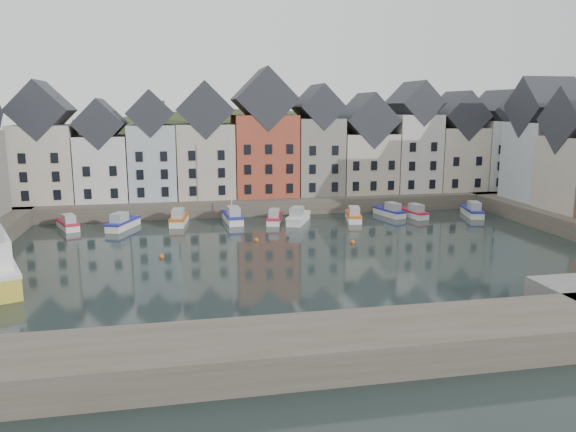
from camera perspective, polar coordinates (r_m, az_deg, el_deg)
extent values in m
plane|color=black|center=(54.38, 2.16, -4.35)|extent=(260.00, 260.00, 0.00)
cube|color=#484437|center=(82.99, -2.65, 1.73)|extent=(90.00, 16.00, 2.00)
cube|color=#484437|center=(32.02, -6.37, -13.85)|extent=(50.00, 6.00, 2.00)
ellipsoid|color=#29361B|center=(112.46, -4.58, -5.74)|extent=(153.60, 70.40, 64.00)
sphere|color=black|center=(102.08, -12.33, 7.59)|extent=(5.77, 5.77, 5.77)
sphere|color=black|center=(117.89, 7.14, 7.91)|extent=(5.27, 5.27, 5.27)
sphere|color=black|center=(114.22, 11.53, 7.55)|extent=(5.07, 5.07, 5.07)
sphere|color=black|center=(109.63, 2.76, 7.59)|extent=(5.01, 5.01, 5.01)
sphere|color=black|center=(110.81, -24.66, 5.99)|extent=(3.94, 3.94, 3.94)
sphere|color=black|center=(118.57, 8.82, 7.84)|extent=(5.21, 5.21, 5.21)
sphere|color=black|center=(110.71, -3.92, 7.87)|extent=(5.45, 5.45, 5.45)
sphere|color=black|center=(111.43, 15.54, 6.94)|extent=(4.49, 4.49, 4.49)
cube|color=beige|center=(81.10, -23.37, 4.92)|extent=(7.67, 8.00, 10.07)
cube|color=#212329|center=(80.76, -23.75, 9.81)|extent=(7.67, 8.16, 7.67)
cube|color=silver|center=(79.97, -18.22, 4.67)|extent=(6.56, 8.00, 8.61)
cube|color=#212329|center=(79.58, -18.48, 8.91)|extent=(6.56, 8.16, 6.56)
cube|color=#ACB7BE|center=(79.38, -13.55, 5.38)|extent=(6.20, 8.00, 10.02)
cube|color=#212329|center=(79.03, -13.77, 10.10)|extent=(6.20, 8.16, 6.20)
cube|color=#B5A999|center=(79.42, -8.41, 5.59)|extent=(7.70, 8.00, 10.08)
cube|color=#212329|center=(79.07, -8.55, 10.61)|extent=(7.70, 8.16, 7.70)
cube|color=#A2422E|center=(80.22, -2.43, 6.19)|extent=(8.69, 8.00, 11.28)
cube|color=#212329|center=(79.93, -2.47, 11.76)|extent=(8.69, 8.16, 8.69)
cube|color=gray|center=(81.78, 2.95, 6.10)|extent=(6.43, 8.00, 10.78)
cube|color=#212329|center=(81.47, 3.00, 11.00)|extent=(6.43, 8.16, 6.43)
cube|color=beige|center=(83.97, 7.80, 5.38)|extent=(7.88, 8.00, 8.56)
cube|color=#212329|center=(83.59, 7.91, 9.63)|extent=(7.88, 8.16, 7.88)
cube|color=beige|center=(86.52, 12.45, 6.29)|extent=(6.50, 8.00, 11.27)
cube|color=#212329|center=(86.25, 12.65, 11.09)|extent=(6.50, 8.16, 6.50)
cube|color=beige|center=(89.64, 16.55, 5.63)|extent=(7.23, 8.00, 9.32)
cube|color=#212329|center=(89.31, 16.78, 9.75)|extent=(7.23, 8.16, 7.23)
cube|color=silver|center=(92.99, 20.33, 5.89)|extent=(6.18, 8.00, 10.32)
cube|color=#212329|center=(92.70, 20.61, 10.00)|extent=(6.18, 8.16, 6.18)
cube|color=#ACB7BE|center=(83.08, 24.38, 5.07)|extent=(7.47, 8.00, 10.38)
cube|color=#212329|center=(82.76, 24.78, 10.01)|extent=(7.62, 8.00, 8.00)
sphere|color=#C25816|center=(61.24, -3.23, -2.46)|extent=(0.50, 0.50, 0.50)
sphere|color=#C25816|center=(60.59, 6.59, -2.66)|extent=(0.50, 0.50, 0.50)
sphere|color=#C25816|center=(55.86, -12.73, -4.05)|extent=(0.50, 0.50, 0.50)
cube|color=silver|center=(72.42, -21.46, -0.98)|extent=(3.44, 5.46, 0.96)
cube|color=#B51933|center=(72.32, -21.48, -0.57)|extent=(3.56, 5.59, 0.22)
cube|color=#989EA0|center=(71.46, -21.38, -0.26)|extent=(1.93, 2.41, 1.05)
cube|color=silver|center=(70.44, -16.39, -0.95)|extent=(3.79, 6.00, 1.06)
cube|color=#202595|center=(70.33, -16.41, -0.49)|extent=(3.92, 6.14, 0.24)
cube|color=#989EA0|center=(69.47, -16.77, -0.16)|extent=(2.12, 2.65, 1.15)
cube|color=silver|center=(71.58, -10.99, -0.51)|extent=(2.51, 5.97, 1.06)
cube|color=#C25816|center=(71.47, -11.01, -0.06)|extent=(2.62, 6.10, 0.24)
cube|color=#989EA0|center=(70.51, -11.11, 0.27)|extent=(1.65, 2.48, 1.16)
cube|color=silver|center=(71.65, -5.65, -0.34)|extent=(2.19, 6.10, 1.10)
cube|color=#202595|center=(71.54, -5.66, 0.13)|extent=(2.29, 6.23, 0.25)
cube|color=#989EA0|center=(70.55, -5.55, 0.48)|extent=(1.55, 2.49, 1.20)
cylinder|color=silver|center=(71.35, -5.82, 4.21)|extent=(0.14, 0.14, 11.00)
cube|color=silver|center=(70.98, -1.36, -0.43)|extent=(2.87, 5.46, 0.96)
cube|color=#B51933|center=(70.88, -1.36, -0.02)|extent=(2.98, 5.59, 0.22)
cube|color=#989EA0|center=(70.01, -1.42, 0.28)|extent=(1.72, 2.34, 1.05)
cube|color=silver|center=(70.96, 1.06, -0.40)|extent=(4.16, 6.19, 1.10)
cube|color=silver|center=(70.84, 1.07, 0.08)|extent=(4.30, 6.34, 0.25)
cube|color=#989EA0|center=(69.87, 0.91, 0.42)|extent=(2.28, 2.76, 1.20)
cube|color=silver|center=(72.83, 6.65, -0.20)|extent=(2.76, 5.68, 1.00)
cube|color=#C25816|center=(72.72, 6.66, 0.22)|extent=(2.87, 5.81, 0.23)
cube|color=#989EA0|center=(71.82, 6.73, 0.53)|extent=(1.71, 2.40, 1.09)
cube|color=silver|center=(76.62, 10.23, 0.25)|extent=(2.85, 5.55, 0.98)
cube|color=#202595|center=(76.52, 10.24, 0.64)|extent=(2.96, 5.67, 0.22)
cube|color=#989EA0|center=(75.80, 10.61, 0.94)|extent=(1.72, 2.37, 1.06)
cube|color=silver|center=(76.44, 12.52, 0.14)|extent=(2.54, 5.43, 0.96)
cube|color=#B51933|center=(76.34, 12.54, 0.52)|extent=(2.65, 5.55, 0.22)
cube|color=#989EA0|center=(75.62, 12.89, 0.81)|extent=(1.60, 2.28, 1.04)
cube|color=silver|center=(79.44, 18.18, 0.27)|extent=(3.08, 5.97, 1.05)
cube|color=#202595|center=(79.34, 18.20, 0.68)|extent=(3.20, 6.10, 0.24)
cube|color=#989EA0|center=(78.43, 18.39, 0.98)|extent=(1.86, 2.55, 1.14)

